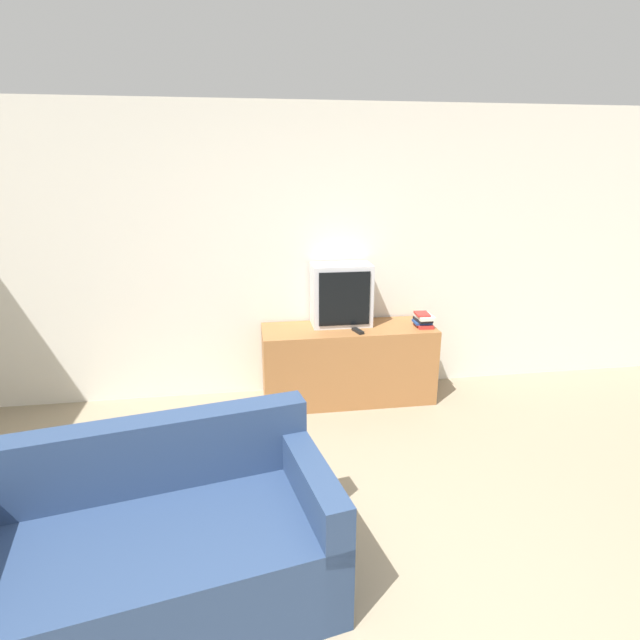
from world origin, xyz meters
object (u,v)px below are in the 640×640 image
object	(u,v)px
couch	(155,553)
remote_on_stand	(358,331)
tv_stand	(348,363)
television	(341,295)
book_stack	(423,320)

from	to	relation	value
couch	remote_on_stand	xyz separation A→B (m)	(1.43, 1.96, 0.41)
couch	tv_stand	bearing A→B (deg)	45.84
tv_stand	television	xyz separation A→B (m)	(-0.05, 0.10, 0.62)
book_stack	television	bearing A→B (deg)	166.36
book_stack	tv_stand	bearing A→B (deg)	174.05
couch	television	bearing A→B (deg)	48.08
remote_on_stand	tv_stand	bearing A→B (deg)	109.74
tv_stand	couch	bearing A→B (deg)	-123.31
tv_stand	couch	distance (m)	2.51
television	remote_on_stand	distance (m)	0.38
remote_on_stand	couch	bearing A→B (deg)	-126.19
tv_stand	book_stack	xyz separation A→B (m)	(0.67, -0.07, 0.41)
tv_stand	book_stack	world-z (taller)	book_stack
television	couch	distance (m)	2.66
couch	remote_on_stand	bearing A→B (deg)	42.96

